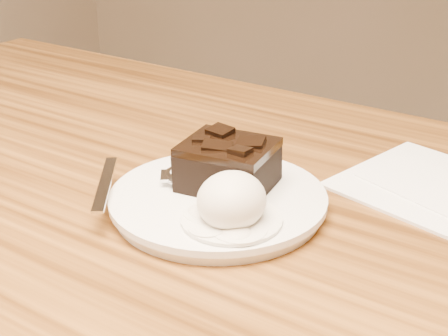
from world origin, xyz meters
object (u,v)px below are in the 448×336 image
Objects in this scene: brownie at (228,168)px; ice_cream_scoop at (232,200)px; napkin at (432,185)px; plate at (218,202)px; spoon at (179,176)px.

ice_cream_scoop reaches higher than brownie.
brownie is 0.21m from napkin.
plate is 3.27× the size of ice_cream_scoop.
ice_cream_scoop is 0.10m from spoon.
plate is 0.06m from ice_cream_scoop.
spoon is (-0.05, 0.00, 0.01)m from plate.
ice_cream_scoop is (0.04, -0.04, 0.03)m from plate.
napkin is at bearing 60.28° from ice_cream_scoop.
brownie reaches higher than napkin.
napkin is at bearing 46.51° from plate.
spoon is 1.06× the size of napkin.
napkin is (0.15, 0.16, -0.01)m from plate.
spoon is at bearing 178.12° from plate.
ice_cream_scoop reaches higher than napkin.
spoon is at bearing -158.57° from brownie.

